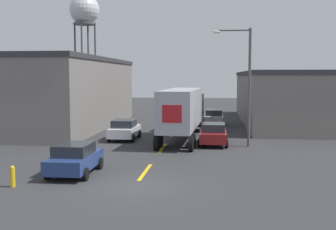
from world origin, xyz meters
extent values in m
plane|color=#333335|center=(0.00, 0.00, 0.00)|extent=(160.00, 160.00, 0.00)
cube|color=gold|center=(0.00, 2.96, 0.00)|extent=(0.20, 3.84, 0.01)
cube|color=gold|center=(0.00, 10.42, 0.00)|extent=(0.20, 3.84, 0.01)
cube|color=gold|center=(0.00, 17.89, 0.00)|extent=(0.20, 3.84, 0.01)
cube|color=slate|center=(-11.58, 21.64, 3.21)|extent=(9.85, 22.54, 6.43)
cube|color=#333338|center=(-11.58, 21.64, 6.63)|extent=(10.05, 22.74, 0.40)
cube|color=slate|center=(12.53, 28.48, 2.57)|extent=(11.73, 25.74, 5.15)
cube|color=#333338|center=(12.53, 28.48, 5.35)|extent=(11.93, 25.94, 0.40)
cube|color=black|center=(1.38, 20.14, 1.96)|extent=(2.38, 3.21, 2.88)
cube|color=#A8A8B2|center=(1.07, 13.42, 2.59)|extent=(2.81, 9.84, 2.90)
cube|color=red|center=(0.84, 8.54, 2.59)|extent=(1.30, 0.09, 1.16)
cylinder|color=black|center=(2.57, 20.47, 0.52)|extent=(0.33, 1.05, 1.04)
cylinder|color=black|center=(0.22, 20.58, 0.52)|extent=(0.33, 1.05, 1.04)
cylinder|color=black|center=(2.52, 19.23, 0.52)|extent=(0.33, 1.05, 1.04)
cylinder|color=black|center=(0.16, 19.34, 0.52)|extent=(0.33, 1.05, 1.04)
cylinder|color=black|center=(2.12, 10.70, 0.52)|extent=(0.33, 1.05, 1.04)
cylinder|color=black|center=(-0.23, 10.80, 0.52)|extent=(0.33, 1.05, 1.04)
cylinder|color=black|center=(2.06, 9.30, 0.52)|extent=(0.33, 1.05, 1.04)
cylinder|color=black|center=(-0.30, 9.41, 0.52)|extent=(0.33, 1.05, 1.04)
cube|color=#B2B2B7|center=(3.51, 25.11, 0.67)|extent=(1.89, 4.20, 0.71)
cube|color=#23282D|center=(3.51, 24.98, 1.31)|extent=(1.67, 2.19, 0.57)
cylinder|color=black|center=(4.46, 26.41, 0.32)|extent=(0.22, 0.63, 0.63)
cylinder|color=black|center=(2.57, 26.41, 0.32)|extent=(0.22, 0.63, 0.63)
cylinder|color=black|center=(4.46, 23.80, 0.32)|extent=(0.22, 0.63, 0.63)
cylinder|color=black|center=(2.57, 23.80, 0.32)|extent=(0.22, 0.63, 0.63)
cube|color=navy|center=(-3.51, 2.11, 0.67)|extent=(1.89, 4.20, 0.71)
cube|color=#23282D|center=(-3.51, 1.99, 1.31)|extent=(1.67, 2.19, 0.57)
cylinder|color=black|center=(-2.57, 3.41, 0.32)|extent=(0.22, 0.63, 0.63)
cylinder|color=black|center=(-4.46, 3.41, 0.32)|extent=(0.22, 0.63, 0.63)
cylinder|color=black|center=(-2.57, 0.81, 0.32)|extent=(0.22, 0.63, 0.63)
cylinder|color=black|center=(-4.46, 0.81, 0.32)|extent=(0.22, 0.63, 0.63)
cube|color=silver|center=(-3.51, 14.06, 0.67)|extent=(1.89, 4.20, 0.71)
cube|color=#23282D|center=(-3.51, 13.93, 1.31)|extent=(1.67, 2.19, 0.57)
cylinder|color=black|center=(-2.57, 15.36, 0.32)|extent=(0.22, 0.63, 0.63)
cylinder|color=black|center=(-4.46, 15.36, 0.32)|extent=(0.22, 0.63, 0.63)
cylinder|color=black|center=(-2.57, 12.75, 0.32)|extent=(0.22, 0.63, 0.63)
cylinder|color=black|center=(-4.46, 12.75, 0.32)|extent=(0.22, 0.63, 0.63)
cube|color=maroon|center=(3.51, 12.27, 0.67)|extent=(1.89, 4.20, 0.71)
cube|color=#23282D|center=(3.51, 12.15, 1.31)|extent=(1.67, 2.19, 0.57)
cylinder|color=black|center=(4.46, 13.58, 0.32)|extent=(0.22, 0.63, 0.63)
cylinder|color=black|center=(2.57, 13.58, 0.32)|extent=(0.22, 0.63, 0.63)
cylinder|color=black|center=(4.46, 10.97, 0.32)|extent=(0.22, 0.63, 0.63)
cylinder|color=black|center=(2.57, 10.97, 0.32)|extent=(0.22, 0.63, 0.63)
cylinder|color=#47474C|center=(-15.45, 47.40, 6.78)|extent=(0.28, 0.28, 13.56)
cylinder|color=#47474C|center=(-17.10, 49.06, 6.78)|extent=(0.28, 0.28, 13.56)
cylinder|color=#47474C|center=(-18.76, 47.40, 6.78)|extent=(0.28, 0.28, 13.56)
cylinder|color=#47474C|center=(-17.10, 45.74, 6.78)|extent=(0.28, 0.28, 13.56)
cylinder|color=#4C4C51|center=(-17.10, 47.40, 13.36)|extent=(3.59, 3.59, 0.30)
sphere|color=silver|center=(-17.10, 47.40, 15.57)|extent=(4.74, 4.74, 4.74)
cylinder|color=#4C4C51|center=(6.04, 11.79, 4.20)|extent=(0.20, 0.20, 8.41)
cylinder|color=#4C4C51|center=(4.86, 11.79, 8.26)|extent=(2.36, 0.11, 0.11)
ellipsoid|color=silver|center=(3.68, 11.79, 8.16)|extent=(0.56, 0.32, 0.22)
cylinder|color=gold|center=(-5.49, -0.69, 0.41)|extent=(0.22, 0.22, 0.82)
sphere|color=gold|center=(-5.49, -0.69, 0.88)|extent=(0.20, 0.20, 0.20)
camera|label=1|loc=(3.62, -18.57, 5.02)|focal=45.00mm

